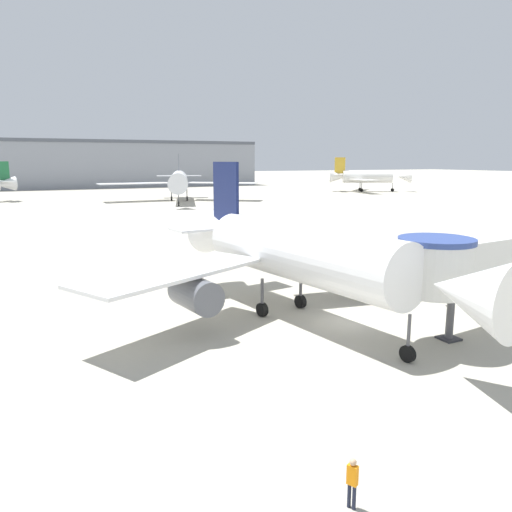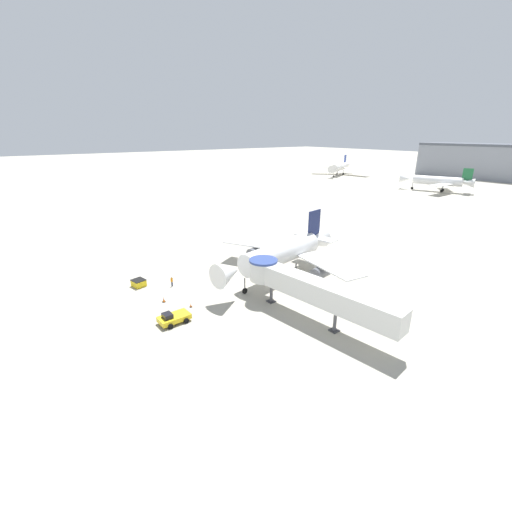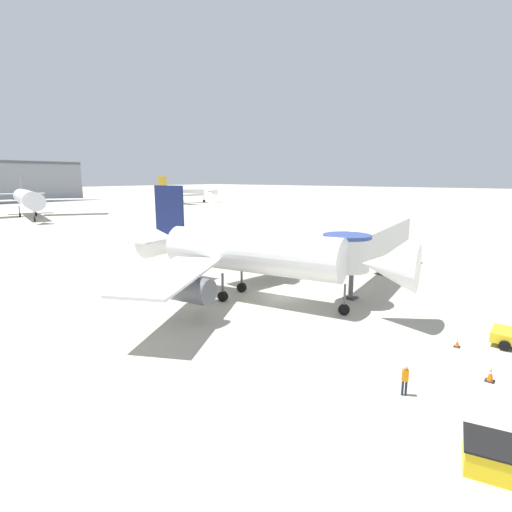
% 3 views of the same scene
% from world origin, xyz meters
% --- Properties ---
extents(ground_plane, '(800.00, 800.00, 0.00)m').
position_xyz_m(ground_plane, '(0.00, 0.00, 0.00)').
color(ground_plane, '#A8A393').
extents(main_airplane, '(28.25, 26.30, 10.10)m').
position_xyz_m(main_airplane, '(-2.40, 2.19, 4.26)').
color(main_airplane, white).
rests_on(main_airplane, ground_plane).
extents(jet_bridge, '(22.83, 5.94, 6.10)m').
position_xyz_m(jet_bridge, '(9.78, -4.40, 4.42)').
color(jet_bridge, silver).
rests_on(jet_bridge, ground_plane).
extents(pushback_tug_yellow, '(2.66, 4.05, 1.58)m').
position_xyz_m(pushback_tug_yellow, '(0.53, -18.97, 0.71)').
color(pushback_tug_yellow, yellow).
rests_on(pushback_tug_yellow, ground_plane).
extents(service_container_yellow, '(2.35, 2.21, 1.11)m').
position_xyz_m(service_container_yellow, '(-13.24, -18.80, 0.56)').
color(service_container_yellow, yellow).
rests_on(service_container_yellow, ground_plane).
extents(traffic_cone_starboard_wing, '(0.39, 0.39, 0.64)m').
position_xyz_m(traffic_cone_starboard_wing, '(8.75, -0.30, 0.31)').
color(traffic_cone_starboard_wing, black).
rests_on(traffic_cone_starboard_wing, ground_plane).
extents(traffic_cone_near_nose, '(0.36, 0.36, 0.61)m').
position_xyz_m(traffic_cone_near_nose, '(-1.93, -15.31, 0.29)').
color(traffic_cone_near_nose, black).
rests_on(traffic_cone_near_nose, ground_plane).
extents(traffic_cone_apron_front, '(0.47, 0.47, 0.78)m').
position_xyz_m(traffic_cone_apron_front, '(-5.67, -17.75, 0.37)').
color(traffic_cone_apron_front, black).
rests_on(traffic_cone_apron_front, ground_plane).
extents(ground_crew_marshaller, '(0.30, 0.36, 1.63)m').
position_xyz_m(ground_crew_marshaller, '(-10.02, -14.55, 0.94)').
color(ground_crew_marshaller, '#1E2338').
rests_on(ground_crew_marshaller, ground_plane).
extents(background_jet_blue_tail, '(31.39, 29.79, 10.63)m').
position_xyz_m(background_jet_blue_tail, '(-93.42, 124.00, 4.66)').
color(background_jet_blue_tail, white).
rests_on(background_jet_blue_tail, ground_plane).
extents(background_jet_green_tail, '(27.36, 25.31, 9.90)m').
position_xyz_m(background_jet_green_tail, '(-31.18, 112.02, 4.37)').
color(background_jet_green_tail, white).
rests_on(background_jet_green_tail, ground_plane).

